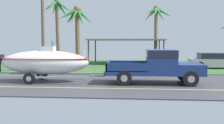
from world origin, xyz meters
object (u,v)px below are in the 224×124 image
object	(u,v)px
palm_tree_near_right	(77,22)
boat_on_trailer	(44,62)
pickup_truck_towing	(160,65)
parked_sedan_near	(216,61)
palm_tree_mid	(57,13)
utility_pole	(43,17)
carport_awning	(126,40)
palm_tree_near_left	(157,19)

from	to	relation	value
palm_tree_near_right	boat_on_trailer	bearing A→B (deg)	-94.30
pickup_truck_towing	parked_sedan_near	world-z (taller)	pickup_truck_towing
palm_tree_mid	pickup_truck_towing	bearing A→B (deg)	-50.65
boat_on_trailer	utility_pole	size ratio (longest dim) A/B	0.79
pickup_truck_towing	carport_awning	size ratio (longest dim) A/B	0.70
palm_tree_near_left	boat_on_trailer	bearing A→B (deg)	-118.44
boat_on_trailer	palm_tree_mid	distance (m)	12.21
pickup_truck_towing	parked_sedan_near	xyz separation A→B (m)	(5.59, 8.53, -0.37)
palm_tree_near_left	pickup_truck_towing	bearing A→B (deg)	-93.70
carport_awning	utility_pole	distance (m)	10.25
pickup_truck_towing	palm_tree_mid	bearing A→B (deg)	129.35
pickup_truck_towing	boat_on_trailer	bearing A→B (deg)	180.00
carport_awning	parked_sedan_near	bearing A→B (deg)	-28.51
boat_on_trailer	carport_awning	world-z (taller)	carport_awning
boat_on_trailer	carport_awning	xyz separation A→B (m)	(4.32, 12.82, 1.38)
pickup_truck_towing	palm_tree_mid	xyz separation A→B (m)	(-9.19, 11.21, 4.18)
palm_tree_near_right	utility_pole	size ratio (longest dim) A/B	0.66
carport_awning	palm_tree_near_right	distance (m)	7.62
parked_sedan_near	carport_awning	bearing A→B (deg)	151.49
parked_sedan_near	palm_tree_near_left	size ratio (longest dim) A/B	0.73
boat_on_trailer	palm_tree_near_right	size ratio (longest dim) A/B	1.20
carport_awning	palm_tree_near_left	size ratio (longest dim) A/B	1.25
boat_on_trailer	palm_tree_near_left	bearing A→B (deg)	61.56
boat_on_trailer	utility_pole	distance (m)	5.90
boat_on_trailer	palm_tree_mid	size ratio (longest dim) A/B	0.94
pickup_truck_towing	palm_tree_near_right	xyz separation A→B (m)	(-6.15, 6.40, 2.88)
palm_tree_near_right	pickup_truck_towing	bearing A→B (deg)	-46.13
boat_on_trailer	parked_sedan_near	xyz separation A→B (m)	(12.22, 8.53, -0.46)
boat_on_trailer	palm_tree_mid	bearing A→B (deg)	102.88
pickup_truck_towing	palm_tree_near_left	size ratio (longest dim) A/B	0.87
pickup_truck_towing	utility_pole	distance (m)	10.12
palm_tree_near_right	palm_tree_mid	world-z (taller)	palm_tree_mid
palm_tree_near_right	utility_pole	distance (m)	2.79
parked_sedan_near	pickup_truck_towing	bearing A→B (deg)	-123.25
parked_sedan_near	utility_pole	world-z (taller)	utility_pole
boat_on_trailer	palm_tree_mid	world-z (taller)	palm_tree_mid
parked_sedan_near	palm_tree_mid	bearing A→B (deg)	169.71
boat_on_trailer	utility_pole	bearing A→B (deg)	110.27
pickup_truck_towing	utility_pole	bearing A→B (deg)	150.52
palm_tree_near_left	palm_tree_near_right	xyz separation A→B (m)	(-7.05, -7.50, -0.86)
boat_on_trailer	palm_tree_near_left	distance (m)	16.23
pickup_truck_towing	carport_awning	world-z (taller)	carport_awning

